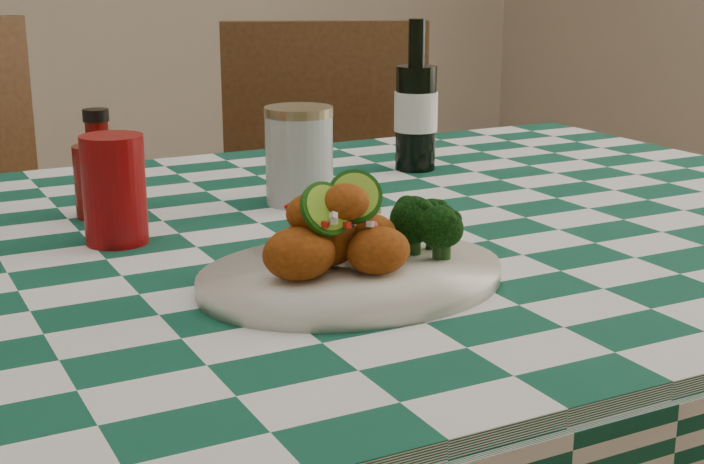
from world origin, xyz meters
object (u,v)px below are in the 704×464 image
fried_chicken_pile (341,228)px  ketchup_bottle (99,163)px  beer_bottle (416,95)px  wooden_chair_right (331,267)px  plate (352,277)px  mason_jar (299,156)px  red_tumbler (114,190)px

fried_chicken_pile → ketchup_bottle: ketchup_bottle is taller
beer_bottle → wooden_chair_right: beer_bottle is taller
plate → wooden_chair_right: (0.43, 0.91, -0.31)m
fried_chicken_pile → plate: bearing=0.0°
fried_chicken_pile → wooden_chair_right: size_ratio=0.14×
mason_jar → wooden_chair_right: bearing=60.2°
red_tumbler → mason_jar: size_ratio=0.97×
red_tumbler → wooden_chair_right: size_ratio=0.13×
wooden_chair_right → mason_jar: bearing=-96.5°
ketchup_bottle → mason_jar: (0.25, -0.05, -0.00)m
fried_chicken_pile → wooden_chair_right: bearing=64.3°
ketchup_bottle → mason_jar: ketchup_bottle is taller
red_tumbler → beer_bottle: bearing=20.8°
plate → wooden_chair_right: 1.05m
plate → wooden_chair_right: size_ratio=0.32×
mason_jar → beer_bottle: 0.28m
fried_chicken_pile → wooden_chair_right: wooden_chair_right is taller
red_tumbler → mason_jar: 0.28m
ketchup_bottle → beer_bottle: bearing=7.5°
plate → ketchup_bottle: ketchup_bottle is taller
fried_chicken_pile → ketchup_bottle: 0.41m
fried_chicken_pile → red_tumbler: (-0.16, 0.26, 0.00)m
wooden_chair_right → red_tumbler: bearing=-109.1°
red_tumbler → ketchup_bottle: size_ratio=0.92×
red_tumbler → plate: bearing=-57.2°
plate → mason_jar: mason_jar is taller
fried_chicken_pile → beer_bottle: size_ratio=0.59×
plate → red_tumbler: size_ratio=2.54×
ketchup_bottle → mason_jar: bearing=-11.9°
fried_chicken_pile → beer_bottle: 0.58m
plate → red_tumbler: red_tumbler is taller
plate → fried_chicken_pile: fried_chicken_pile is taller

